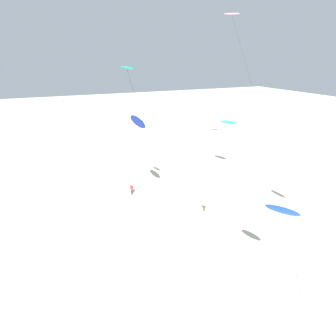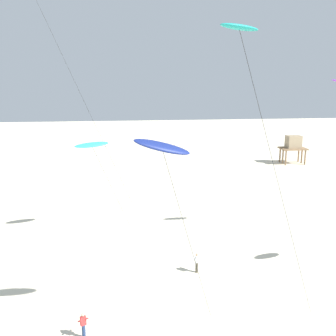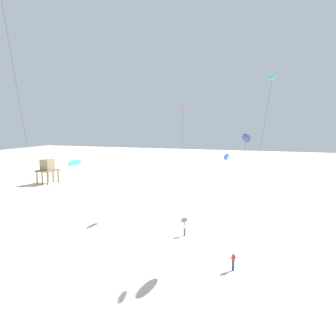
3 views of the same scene
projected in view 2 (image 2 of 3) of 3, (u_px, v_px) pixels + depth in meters
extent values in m
ellipsoid|color=navy|center=(162.00, 147.00, 21.59)|extent=(3.37, 1.52, 1.53)
cylinder|color=#262626|center=(189.00, 240.00, 23.89)|extent=(3.43, 1.59, 11.70)
ellipsoid|color=#33BFE0|center=(92.00, 145.00, 37.57)|extent=(3.45, 1.73, 0.75)
cylinder|color=#262626|center=(112.00, 188.00, 39.63)|extent=(3.60, 1.67, 9.18)
cylinder|color=#262626|center=(87.00, 107.00, 42.03)|extent=(10.10, 4.67, 25.16)
ellipsoid|color=teal|center=(239.00, 27.00, 18.69)|extent=(2.25, 1.20, 0.47)
cylinder|color=#262626|center=(281.00, 195.00, 22.62)|extent=(6.77, 3.13, 17.86)
cylinder|color=#4C4738|center=(197.00, 267.00, 31.82)|extent=(0.22, 0.22, 0.88)
cube|color=white|center=(197.00, 259.00, 31.65)|extent=(0.39, 0.38, 0.58)
sphere|color=tan|center=(197.00, 255.00, 31.56)|extent=(0.20, 0.20, 0.20)
cylinder|color=white|center=(199.00, 258.00, 31.80)|extent=(0.40, 0.44, 0.39)
cylinder|color=white|center=(195.00, 259.00, 31.48)|extent=(0.40, 0.44, 0.39)
cylinder|color=navy|center=(84.00, 331.00, 23.77)|extent=(0.22, 0.22, 0.88)
cube|color=red|center=(83.00, 321.00, 23.61)|extent=(0.39, 0.33, 0.58)
sphere|color=beige|center=(83.00, 315.00, 23.52)|extent=(0.20, 0.20, 0.20)
cylinder|color=red|center=(80.00, 321.00, 23.48)|extent=(0.31, 0.49, 0.39)
cylinder|color=red|center=(86.00, 319.00, 23.72)|extent=(0.31, 0.49, 0.39)
cylinder|color=#846647|center=(286.00, 158.00, 70.95)|extent=(0.28, 0.28, 2.73)
cylinder|color=#846647|center=(305.00, 157.00, 71.39)|extent=(0.28, 0.28, 2.73)
cylinder|color=#846647|center=(280.00, 155.00, 73.54)|extent=(0.28, 0.28, 2.73)
cylinder|color=#846647|center=(299.00, 155.00, 73.98)|extent=(0.28, 0.28, 2.73)
cylinder|color=#846647|center=(283.00, 156.00, 72.25)|extent=(0.28, 0.28, 2.73)
cylinder|color=#846647|center=(302.00, 156.00, 72.69)|extent=(0.28, 0.28, 2.73)
cube|color=#846647|center=(293.00, 148.00, 72.13)|extent=(4.63, 3.35, 0.24)
cube|color=#9E896B|center=(293.00, 142.00, 71.85)|extent=(2.55, 2.01, 2.29)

